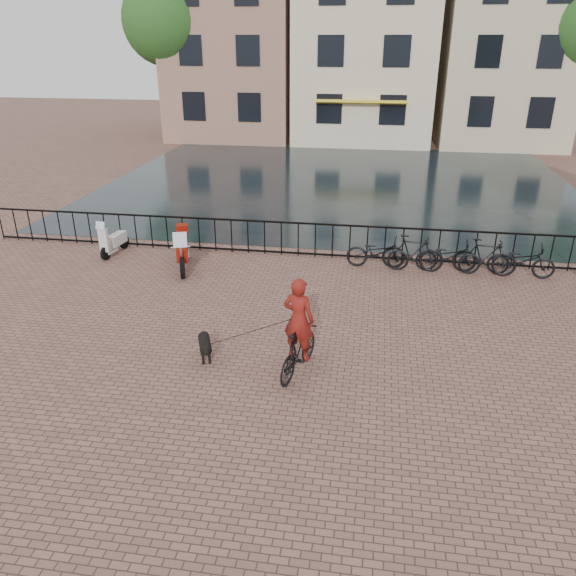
# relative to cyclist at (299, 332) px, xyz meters

# --- Properties ---
(ground) EXTENTS (100.00, 100.00, 0.00)m
(ground) POSITION_rel_cyclist_xyz_m (-0.40, -1.76, -0.87)
(ground) COLOR brown
(ground) RESTS_ON ground
(canal_water) EXTENTS (20.00, 20.00, 0.00)m
(canal_water) POSITION_rel_cyclist_xyz_m (-0.40, 15.54, -0.87)
(canal_water) COLOR black
(canal_water) RESTS_ON ground
(railing) EXTENTS (20.00, 0.05, 1.02)m
(railing) POSITION_rel_cyclist_xyz_m (-0.40, 6.24, -0.37)
(railing) COLOR black
(railing) RESTS_ON ground
(canal_house_left) EXTENTS (7.50, 9.00, 12.80)m
(canal_house_left) POSITION_rel_cyclist_xyz_m (-7.90, 28.24, 5.53)
(canal_house_left) COLOR #8C6A51
(canal_house_left) RESTS_ON ground
(canal_house_mid) EXTENTS (8.00, 9.50, 11.80)m
(canal_house_mid) POSITION_rel_cyclist_xyz_m (0.10, 28.24, 5.03)
(canal_house_mid) COLOR beige
(canal_house_mid) RESTS_ON ground
(canal_house_right) EXTENTS (7.00, 9.00, 13.30)m
(canal_house_right) POSITION_rel_cyclist_xyz_m (8.10, 28.24, 5.78)
(canal_house_right) COLOR tan
(canal_house_right) RESTS_ON ground
(tree_far_left) EXTENTS (5.04, 5.04, 9.27)m
(tree_far_left) POSITION_rel_cyclist_xyz_m (-11.40, 25.24, 5.85)
(tree_far_left) COLOR black
(tree_far_left) RESTS_ON ground
(cyclist) EXTENTS (0.91, 1.75, 2.30)m
(cyclist) POSITION_rel_cyclist_xyz_m (0.00, 0.00, 0.00)
(cyclist) COLOR black
(cyclist) RESTS_ON ground
(dog) EXTENTS (0.56, 0.88, 0.57)m
(dog) POSITION_rel_cyclist_xyz_m (-1.90, 0.20, -0.59)
(dog) COLOR black
(dog) RESTS_ON ground
(motorcycle) EXTENTS (0.98, 1.92, 1.34)m
(motorcycle) POSITION_rel_cyclist_xyz_m (-3.91, 4.78, -0.20)
(motorcycle) COLOR #9A140B
(motorcycle) RESTS_ON ground
(scooter) EXTENTS (0.52, 1.32, 1.19)m
(scooter) POSITION_rel_cyclist_xyz_m (-6.28, 5.54, -0.28)
(scooter) COLOR silver
(scooter) RESTS_ON ground
(parked_bike_0) EXTENTS (1.76, 0.75, 0.90)m
(parked_bike_0) POSITION_rel_cyclist_xyz_m (1.40, 5.64, -0.42)
(parked_bike_0) COLOR black
(parked_bike_0) RESTS_ON ground
(parked_bike_1) EXTENTS (1.71, 0.68, 1.00)m
(parked_bike_1) POSITION_rel_cyclist_xyz_m (2.35, 5.64, -0.37)
(parked_bike_1) COLOR black
(parked_bike_1) RESTS_ON ground
(parked_bike_2) EXTENTS (1.74, 0.68, 0.90)m
(parked_bike_2) POSITION_rel_cyclist_xyz_m (3.30, 5.64, -0.42)
(parked_bike_2) COLOR black
(parked_bike_2) RESTS_ON ground
(parked_bike_3) EXTENTS (1.71, 0.70, 1.00)m
(parked_bike_3) POSITION_rel_cyclist_xyz_m (4.25, 5.64, -0.37)
(parked_bike_3) COLOR black
(parked_bike_3) RESTS_ON ground
(parked_bike_4) EXTENTS (1.78, 0.81, 0.90)m
(parked_bike_4) POSITION_rel_cyclist_xyz_m (5.20, 5.64, -0.42)
(parked_bike_4) COLOR black
(parked_bike_4) RESTS_ON ground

